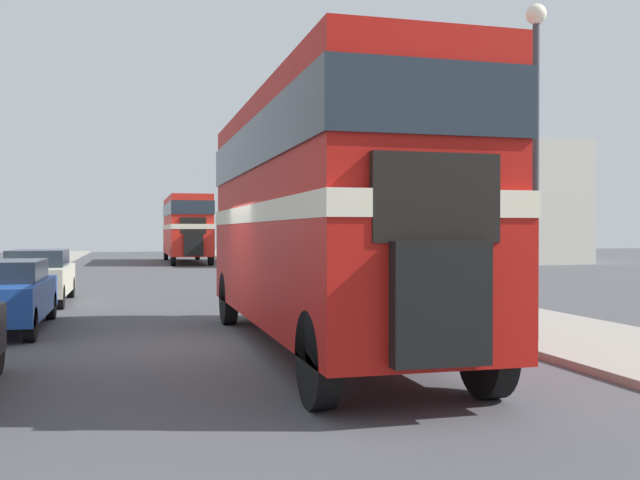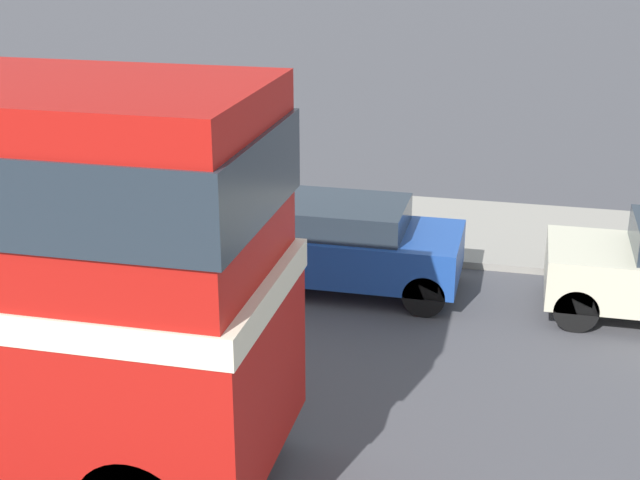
% 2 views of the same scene
% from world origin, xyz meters
% --- Properties ---
extents(ground_plane, '(120.00, 120.00, 0.00)m').
position_xyz_m(ground_plane, '(0.00, 0.00, 0.00)').
color(ground_plane, '#47474C').
extents(sidewalk_left, '(3.50, 120.00, 0.12)m').
position_xyz_m(sidewalk_left, '(-6.75, 0.00, 0.06)').
color(sidewalk_left, gray).
rests_on(sidewalk_left, ground_plane).
extents(car_parked_mid, '(1.73, 4.34, 1.42)m').
position_xyz_m(car_parked_mid, '(-3.76, 2.91, 0.74)').
color(car_parked_mid, '#1E479E').
rests_on(car_parked_mid, ground_plane).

